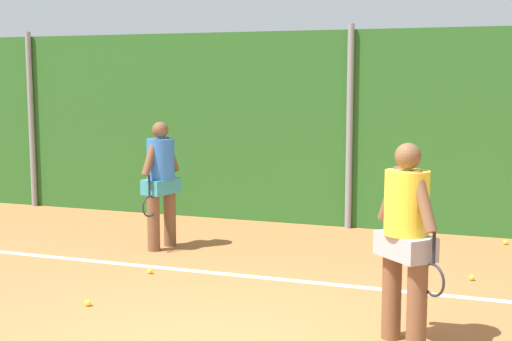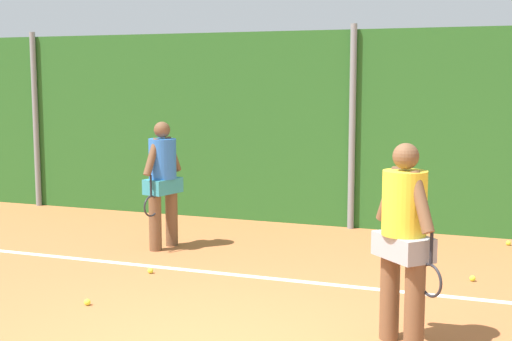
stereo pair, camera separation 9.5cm
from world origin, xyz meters
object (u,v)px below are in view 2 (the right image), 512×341
player_midcourt (163,178)px  tennis_ball_5 (150,271)px  tennis_ball_1 (87,302)px  tennis_ball_0 (473,278)px  tennis_ball_3 (508,243)px  player_foreground_near (404,234)px

player_midcourt → tennis_ball_5: size_ratio=25.97×
player_midcourt → tennis_ball_1: player_midcourt is taller
tennis_ball_0 → tennis_ball_3: bearing=79.5°
tennis_ball_0 → player_midcourt: bearing=176.9°
player_foreground_near → tennis_ball_5: 3.50m
player_foreground_near → player_midcourt: player_foreground_near is taller
player_foreground_near → tennis_ball_0: size_ratio=26.56×
player_midcourt → tennis_ball_1: bearing=23.0°
player_midcourt → tennis_ball_0: player_midcourt is taller
player_foreground_near → tennis_ball_5: (-3.12, 1.26, -0.95)m
tennis_ball_5 → tennis_ball_1: bearing=-91.5°
tennis_ball_3 → tennis_ball_5: bearing=-143.4°
tennis_ball_3 → tennis_ball_0: bearing=-100.5°
tennis_ball_3 → tennis_ball_5: 4.93m
player_foreground_near → tennis_ball_3: player_foreground_near is taller
tennis_ball_1 → tennis_ball_5: same height
player_midcourt → tennis_ball_0: size_ratio=25.97×
tennis_ball_5 → player_foreground_near: bearing=-22.1°
player_foreground_near → tennis_ball_0: bearing=122.1°
player_foreground_near → player_midcourt: bearing=-170.5°
player_midcourt → player_foreground_near: bearing=69.2°
tennis_ball_0 → tennis_ball_5: size_ratio=1.00×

